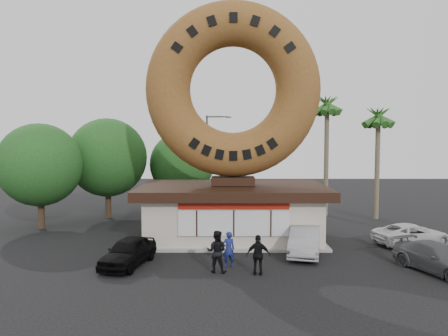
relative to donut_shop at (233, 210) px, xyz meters
The scene contains 16 objects.
ground 6.24m from the donut_shop, 90.00° to the right, with size 90.00×90.00×0.00m, color black.
donut_shop is the anchor object (origin of this frame).
giant_donut 7.26m from the donut_shop, 90.00° to the left, with size 10.45×10.45×2.66m, color brown.
tree_west 12.15m from the donut_shop, 143.55° to the left, with size 6.00×6.00×7.65m.
tree_mid 10.12m from the donut_shop, 113.92° to the left, with size 5.20×5.20×6.63m.
tree_far 13.59m from the donut_shop, 166.94° to the left, with size 5.60×5.60×7.14m.
palm_near 12.83m from the donut_shop, 46.90° to the left, with size 2.60×2.60×9.75m.
palm_far 14.00m from the donut_shop, 30.64° to the left, with size 2.60×2.60×8.75m.
street_lamp 10.54m from the donut_shop, 100.50° to the left, with size 2.11×0.20×8.00m.
person_left 5.93m from the donut_shop, 92.97° to the right, with size 0.62×0.41×1.71m, color navy.
person_center 6.78m from the donut_shop, 97.28° to the right, with size 0.94×0.73×1.94m, color black.
person_right 7.22m from the donut_shop, 81.76° to the right, with size 1.07×0.45×1.82m, color black.
car_black 7.73m from the donut_shop, 132.14° to the right, with size 1.61×4.00×1.36m, color black.
car_silver 5.29m from the donut_shop, 43.81° to the right, with size 1.54×4.41×1.45m, color #99989D.
car_grey 11.49m from the donut_shop, 35.65° to the right, with size 1.82×4.48×1.30m, color #525456.
car_white 10.45m from the donut_shop, ahead, with size 2.06×4.46×1.24m, color silver.
Camera 1 is at (-0.44, -20.35, 6.18)m, focal length 35.00 mm.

